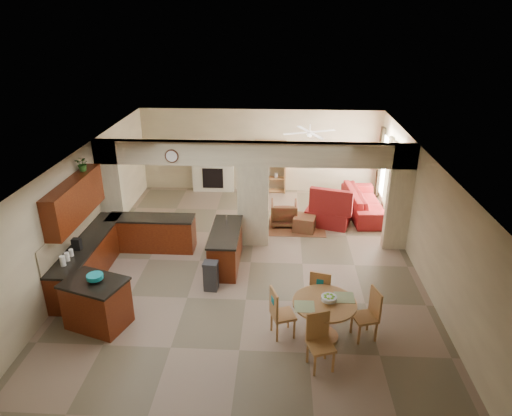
# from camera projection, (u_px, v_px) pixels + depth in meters

# --- Properties ---
(floor) EXTENTS (10.00, 10.00, 0.00)m
(floor) POSITION_uv_depth(u_px,v_px,m) (251.00, 262.00, 11.33)
(floor) COLOR #826C5A
(floor) RESTS_ON ground
(ceiling) EXTENTS (10.00, 10.00, 0.00)m
(ceiling) POSITION_uv_depth(u_px,v_px,m) (250.00, 154.00, 10.21)
(ceiling) COLOR white
(ceiling) RESTS_ON wall_back
(wall_back) EXTENTS (8.00, 0.00, 8.00)m
(wall_back) POSITION_uv_depth(u_px,v_px,m) (260.00, 151.00, 15.35)
(wall_back) COLOR beige
(wall_back) RESTS_ON floor
(wall_front) EXTENTS (8.00, 0.00, 8.00)m
(wall_front) POSITION_uv_depth(u_px,v_px,m) (226.00, 359.00, 6.19)
(wall_front) COLOR beige
(wall_front) RESTS_ON floor
(wall_left) EXTENTS (0.00, 10.00, 10.00)m
(wall_left) POSITION_uv_depth(u_px,v_px,m) (85.00, 207.00, 10.97)
(wall_left) COLOR beige
(wall_left) RESTS_ON floor
(wall_right) EXTENTS (0.00, 10.00, 10.00)m
(wall_right) POSITION_uv_depth(u_px,v_px,m) (422.00, 215.00, 10.57)
(wall_right) COLOR beige
(wall_right) RESTS_ON floor
(partition_left_pier) EXTENTS (0.60, 0.25, 2.80)m
(partition_left_pier) POSITION_uv_depth(u_px,v_px,m) (111.00, 192.00, 11.87)
(partition_left_pier) COLOR beige
(partition_left_pier) RESTS_ON floor
(partition_center_pier) EXTENTS (0.80, 0.25, 2.20)m
(partition_center_pier) POSITION_uv_depth(u_px,v_px,m) (253.00, 206.00, 11.81)
(partition_center_pier) COLOR beige
(partition_center_pier) RESTS_ON floor
(partition_right_pier) EXTENTS (0.60, 0.25, 2.80)m
(partition_right_pier) POSITION_uv_depth(u_px,v_px,m) (399.00, 198.00, 11.50)
(partition_right_pier) COLOR beige
(partition_right_pier) RESTS_ON floor
(partition_header) EXTENTS (8.00, 0.25, 0.60)m
(partition_header) POSITION_uv_depth(u_px,v_px,m) (253.00, 154.00, 11.25)
(partition_header) COLOR beige
(partition_header) RESTS_ON partition_center_pier
(kitchen_counter) EXTENTS (2.52, 3.29, 1.48)m
(kitchen_counter) POSITION_uv_depth(u_px,v_px,m) (116.00, 247.00, 11.08)
(kitchen_counter) COLOR #3D0E07
(kitchen_counter) RESTS_ON floor
(upper_cabinets) EXTENTS (0.35, 2.40, 0.90)m
(upper_cabinets) POSITION_uv_depth(u_px,v_px,m) (75.00, 200.00, 10.02)
(upper_cabinets) COLOR #3D0E07
(upper_cabinets) RESTS_ON wall_left
(peninsula) EXTENTS (0.70, 1.85, 0.91)m
(peninsula) POSITION_uv_depth(u_px,v_px,m) (226.00, 248.00, 11.07)
(peninsula) COLOR #3D0E07
(peninsula) RESTS_ON floor
(wall_clock) EXTENTS (0.34, 0.03, 0.34)m
(wall_clock) POSITION_uv_depth(u_px,v_px,m) (172.00, 156.00, 11.23)
(wall_clock) COLOR #532C1B
(wall_clock) RESTS_ON partition_header
(rug) EXTENTS (1.60, 1.30, 0.01)m
(rug) POSITION_uv_depth(u_px,v_px,m) (297.00, 226.00, 13.19)
(rug) COLOR brown
(rug) RESTS_ON floor
(fireplace) EXTENTS (1.60, 0.35, 1.20)m
(fireplace) POSITION_uv_depth(u_px,v_px,m) (213.00, 174.00, 15.59)
(fireplace) COLOR beige
(fireplace) RESTS_ON floor
(shelving_unit) EXTENTS (1.00, 0.32, 1.80)m
(shelving_unit) POSITION_uv_depth(u_px,v_px,m) (270.00, 167.00, 15.37)
(shelving_unit) COLOR #A06737
(shelving_unit) RESTS_ON floor
(window_a) EXTENTS (0.02, 0.90, 1.90)m
(window_a) POSITION_uv_depth(u_px,v_px,m) (397.00, 187.00, 12.76)
(window_a) COLOR white
(window_a) RESTS_ON wall_right
(window_b) EXTENTS (0.02, 0.90, 1.90)m
(window_b) POSITION_uv_depth(u_px,v_px,m) (385.00, 168.00, 14.31)
(window_b) COLOR white
(window_b) RESTS_ON wall_right
(glazed_door) EXTENTS (0.02, 0.70, 2.10)m
(glazed_door) POSITION_uv_depth(u_px,v_px,m) (390.00, 182.00, 13.59)
(glazed_door) COLOR white
(glazed_door) RESTS_ON wall_right
(drape_a_left) EXTENTS (0.10, 0.28, 2.30)m
(drape_a_left) POSITION_uv_depth(u_px,v_px,m) (401.00, 195.00, 12.21)
(drape_a_left) COLOR #381A16
(drape_a_left) RESTS_ON wall_right
(drape_a_right) EXTENTS (0.10, 0.28, 2.30)m
(drape_a_right) POSITION_uv_depth(u_px,v_px,m) (391.00, 180.00, 13.31)
(drape_a_right) COLOR #381A16
(drape_a_right) RESTS_ON wall_right
(drape_b_left) EXTENTS (0.10, 0.28, 2.30)m
(drape_b_left) POSITION_uv_depth(u_px,v_px,m) (388.00, 174.00, 13.76)
(drape_b_left) COLOR #381A16
(drape_b_left) RESTS_ON wall_right
(drape_b_right) EXTENTS (0.10, 0.28, 2.30)m
(drape_b_right) POSITION_uv_depth(u_px,v_px,m) (380.00, 162.00, 14.86)
(drape_b_right) COLOR #381A16
(drape_b_right) RESTS_ON wall_right
(ceiling_fan) EXTENTS (1.00, 1.00, 0.10)m
(ceiling_fan) POSITION_uv_depth(u_px,v_px,m) (310.00, 132.00, 12.98)
(ceiling_fan) COLOR white
(ceiling_fan) RESTS_ON ceiling
(kitchen_island) EXTENTS (1.36, 1.15, 1.00)m
(kitchen_island) POSITION_uv_depth(u_px,v_px,m) (97.00, 303.00, 8.89)
(kitchen_island) COLOR #3D0E07
(kitchen_island) RESTS_ON floor
(teal_bowl) EXTENTS (0.31, 0.31, 0.15)m
(teal_bowl) POSITION_uv_depth(u_px,v_px,m) (95.00, 278.00, 8.67)
(teal_bowl) COLOR teal
(teal_bowl) RESTS_ON kitchen_island
(trash_can) EXTENTS (0.32, 0.28, 0.64)m
(trash_can) POSITION_uv_depth(u_px,v_px,m) (211.00, 277.00, 10.11)
(trash_can) COLOR #2D2C2F
(trash_can) RESTS_ON floor
(dining_table) EXTENTS (1.19, 1.19, 0.81)m
(dining_table) POSITION_uv_depth(u_px,v_px,m) (324.00, 315.00, 8.52)
(dining_table) COLOR #A06737
(dining_table) RESTS_ON floor
(fruit_bowl) EXTENTS (0.29, 0.29, 0.15)m
(fruit_bowl) POSITION_uv_depth(u_px,v_px,m) (329.00, 299.00, 8.36)
(fruit_bowl) COLOR #6FC329
(fruit_bowl) RESTS_ON dining_table
(sofa) EXTENTS (2.63, 1.18, 0.75)m
(sofa) POSITION_uv_depth(u_px,v_px,m) (365.00, 202.00, 13.91)
(sofa) COLOR maroon
(sofa) RESTS_ON floor
(chaise) EXTENTS (1.44, 1.30, 0.48)m
(chaise) POSITION_uv_depth(u_px,v_px,m) (328.00, 215.00, 13.33)
(chaise) COLOR maroon
(chaise) RESTS_ON floor
(armchair) EXTENTS (0.75, 0.77, 0.70)m
(armchair) POSITION_uv_depth(u_px,v_px,m) (284.00, 213.00, 13.22)
(armchair) COLOR maroon
(armchair) RESTS_ON floor
(ottoman) EXTENTS (0.70, 0.70, 0.43)m
(ottoman) POSITION_uv_depth(u_px,v_px,m) (305.00, 223.00, 12.90)
(ottoman) COLOR maroon
(ottoman) RESTS_ON floor
(plant) EXTENTS (0.33, 0.30, 0.34)m
(plant) POSITION_uv_depth(u_px,v_px,m) (83.00, 164.00, 10.39)
(plant) COLOR #1B4412
(plant) RESTS_ON upper_cabinets
(chair_north) EXTENTS (0.51, 0.51, 1.02)m
(chair_north) POSITION_uv_depth(u_px,v_px,m) (320.00, 290.00, 9.21)
(chair_north) COLOR #A06737
(chair_north) RESTS_ON floor
(chair_east) EXTENTS (0.52, 0.52, 1.02)m
(chair_east) POSITION_uv_depth(u_px,v_px,m) (369.00, 312.00, 8.55)
(chair_east) COLOR #A06737
(chair_east) RESTS_ON floor
(chair_south) EXTENTS (0.53, 0.53, 1.02)m
(chair_south) POSITION_uv_depth(u_px,v_px,m) (319.00, 338.00, 7.87)
(chair_south) COLOR #A06737
(chair_south) RESTS_ON floor
(chair_west) EXTENTS (0.53, 0.53, 1.02)m
(chair_west) POSITION_uv_depth(u_px,v_px,m) (279.00, 311.00, 8.58)
(chair_west) COLOR #A06737
(chair_west) RESTS_ON floor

